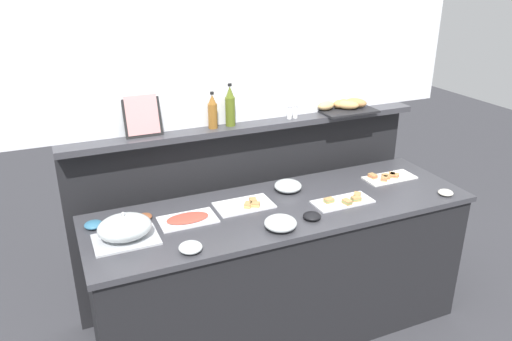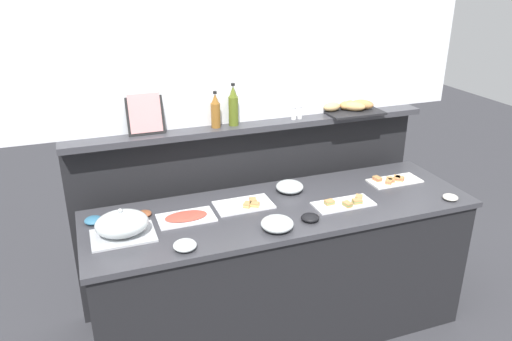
# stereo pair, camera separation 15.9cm
# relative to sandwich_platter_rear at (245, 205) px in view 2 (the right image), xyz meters

# --- Properties ---
(ground_plane) EXTENTS (12.00, 12.00, 0.00)m
(ground_plane) POSITION_rel_sandwich_platter_rear_xyz_m (0.21, 0.51, -0.93)
(ground_plane) COLOR #38383D
(buffet_counter) EXTENTS (2.38, 0.74, 0.92)m
(buffet_counter) POSITION_rel_sandwich_platter_rear_xyz_m (0.21, -0.09, -0.47)
(buffet_counter) COLOR black
(buffet_counter) RESTS_ON ground_plane
(back_ledge_unit) EXTENTS (2.48, 0.22, 1.31)m
(back_ledge_unit) POSITION_rel_sandwich_platter_rear_xyz_m (0.21, 0.46, -0.24)
(back_ledge_unit) COLOR black
(back_ledge_unit) RESTS_ON ground_plane
(upper_wall_panel) EXTENTS (3.08, 0.08, 1.29)m
(upper_wall_panel) POSITION_rel_sandwich_platter_rear_xyz_m (0.21, 0.48, 1.03)
(upper_wall_panel) COLOR white
(upper_wall_panel) RESTS_ON back_ledge_unit
(sandwich_platter_rear) EXTENTS (0.35, 0.21, 0.04)m
(sandwich_platter_rear) POSITION_rel_sandwich_platter_rear_xyz_m (0.00, 0.00, 0.00)
(sandwich_platter_rear) COLOR silver
(sandwich_platter_rear) RESTS_ON buffet_counter
(sandwich_platter_side) EXTENTS (0.38, 0.17, 0.04)m
(sandwich_platter_side) POSITION_rel_sandwich_platter_rear_xyz_m (0.58, -0.20, 0.00)
(sandwich_platter_side) COLOR silver
(sandwich_platter_side) RESTS_ON buffet_counter
(sandwich_platter_front) EXTENTS (0.36, 0.16, 0.04)m
(sandwich_platter_front) POSITION_rel_sandwich_platter_rear_xyz_m (1.06, -0.00, 0.00)
(sandwich_platter_front) COLOR white
(sandwich_platter_front) RESTS_ON buffet_counter
(cold_cuts_platter) EXTENTS (0.33, 0.19, 0.02)m
(cold_cuts_platter) POSITION_rel_sandwich_platter_rear_xyz_m (-0.38, -0.04, 0.00)
(cold_cuts_platter) COLOR silver
(cold_cuts_platter) RESTS_ON buffet_counter
(serving_cloche) EXTENTS (0.34, 0.24, 0.17)m
(serving_cloche) POSITION_rel_sandwich_platter_rear_xyz_m (-0.74, -0.12, 0.06)
(serving_cloche) COLOR #B7BABF
(serving_cloche) RESTS_ON buffet_counter
(glass_bowl_large) EXTENTS (0.12, 0.12, 0.05)m
(glass_bowl_large) POSITION_rel_sandwich_platter_rear_xyz_m (-0.46, -0.37, 0.01)
(glass_bowl_large) COLOR silver
(glass_bowl_large) RESTS_ON buffet_counter
(glass_bowl_medium) EXTENTS (0.18, 0.18, 0.07)m
(glass_bowl_medium) POSITION_rel_sandwich_platter_rear_xyz_m (0.34, 0.09, 0.02)
(glass_bowl_medium) COLOR silver
(glass_bowl_medium) RESTS_ON buffet_counter
(glass_bowl_small) EXTENTS (0.18, 0.18, 0.07)m
(glass_bowl_small) POSITION_rel_sandwich_platter_rear_xyz_m (0.07, -0.34, 0.02)
(glass_bowl_small) COLOR silver
(glass_bowl_small) RESTS_ON buffet_counter
(condiment_bowl_dark) EXTENTS (0.09, 0.09, 0.03)m
(condiment_bowl_dark) POSITION_rel_sandwich_platter_rear_xyz_m (1.23, -0.36, 0.01)
(condiment_bowl_dark) COLOR silver
(condiment_bowl_dark) RESTS_ON buffet_counter
(condiment_bowl_red) EXTENTS (0.11, 0.11, 0.04)m
(condiment_bowl_red) POSITION_rel_sandwich_platter_rear_xyz_m (0.29, -0.31, 0.01)
(condiment_bowl_red) COLOR black
(condiment_bowl_red) RESTS_ON buffet_counter
(condiment_bowl_cream) EXTENTS (0.10, 0.10, 0.04)m
(condiment_bowl_cream) POSITION_rel_sandwich_platter_rear_xyz_m (-0.88, 0.09, 0.01)
(condiment_bowl_cream) COLOR teal
(condiment_bowl_cream) RESTS_ON buffet_counter
(condiment_bowl_teal) EXTENTS (0.08, 0.08, 0.03)m
(condiment_bowl_teal) POSITION_rel_sandwich_platter_rear_xyz_m (-0.60, 0.08, 0.01)
(condiment_bowl_teal) COLOR brown
(condiment_bowl_teal) RESTS_ON buffet_counter
(vinegar_bottle_amber) EXTENTS (0.06, 0.06, 0.24)m
(vinegar_bottle_amber) POSITION_rel_sandwich_platter_rear_xyz_m (-0.06, 0.39, 0.49)
(vinegar_bottle_amber) COLOR #8E5B23
(vinegar_bottle_amber) RESTS_ON back_ledge_unit
(olive_oil_bottle) EXTENTS (0.06, 0.06, 0.28)m
(olive_oil_bottle) POSITION_rel_sandwich_platter_rear_xyz_m (0.06, 0.39, 0.51)
(olive_oil_bottle) COLOR #56661E
(olive_oil_bottle) RESTS_ON back_ledge_unit
(salt_shaker) EXTENTS (0.03, 0.03, 0.09)m
(salt_shaker) POSITION_rel_sandwich_platter_rear_xyz_m (0.48, 0.38, 0.43)
(salt_shaker) COLOR white
(salt_shaker) RESTS_ON back_ledge_unit
(pepper_shaker) EXTENTS (0.03, 0.03, 0.09)m
(pepper_shaker) POSITION_rel_sandwich_platter_rear_xyz_m (0.53, 0.38, 0.43)
(pepper_shaker) COLOR white
(pepper_shaker) RESTS_ON back_ledge_unit
(bread_basket) EXTENTS (0.42, 0.26, 0.08)m
(bread_basket) POSITION_rel_sandwich_platter_rear_xyz_m (0.94, 0.41, 0.42)
(bread_basket) COLOR black
(bread_basket) RESTS_ON back_ledge_unit
(framed_picture) EXTENTS (0.23, 0.08, 0.27)m
(framed_picture) POSITION_rel_sandwich_platter_rear_xyz_m (-0.50, 0.42, 0.52)
(framed_picture) COLOR black
(framed_picture) RESTS_ON back_ledge_unit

